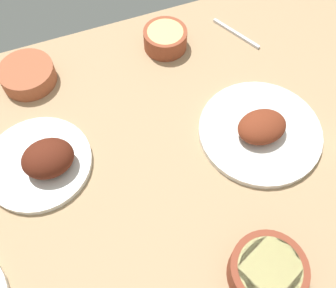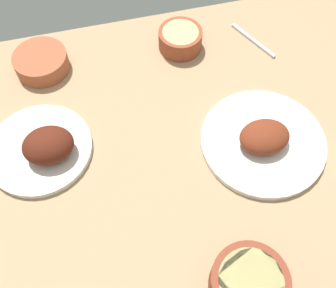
# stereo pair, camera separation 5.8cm
# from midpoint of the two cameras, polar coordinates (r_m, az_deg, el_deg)

# --- Properties ---
(dining_table) EXTENTS (1.40, 0.90, 0.04)m
(dining_table) POSITION_cam_midpoint_polar(r_m,az_deg,el_deg) (0.96, -1.74, -1.31)
(dining_table) COLOR tan
(dining_table) RESTS_ON ground
(plate_center_main) EXTENTS (0.30, 0.30, 0.07)m
(plate_center_main) POSITION_cam_midpoint_polar(r_m,az_deg,el_deg) (0.96, 11.49, 1.86)
(plate_center_main) COLOR silver
(plate_center_main) RESTS_ON dining_table
(plate_far_side) EXTENTS (0.25, 0.25, 0.08)m
(plate_far_side) POSITION_cam_midpoint_polar(r_m,az_deg,el_deg) (0.94, -19.29, -2.43)
(plate_far_side) COLOR silver
(plate_far_side) RESTS_ON dining_table
(bowl_pasta) EXTENTS (0.12, 0.12, 0.06)m
(bowl_pasta) POSITION_cam_midpoint_polar(r_m,az_deg,el_deg) (1.12, -1.94, 14.89)
(bowl_pasta) COLOR brown
(bowl_pasta) RESTS_ON dining_table
(bowl_potatoes) EXTENTS (0.15, 0.15, 0.06)m
(bowl_potatoes) POSITION_cam_midpoint_polar(r_m,az_deg,el_deg) (0.82, 12.02, -17.62)
(bowl_potatoes) COLOR brown
(bowl_potatoes) RESTS_ON dining_table
(bowl_soup) EXTENTS (0.14, 0.14, 0.05)m
(bowl_soup) POSITION_cam_midpoint_polar(r_m,az_deg,el_deg) (1.11, -21.01, 9.28)
(bowl_soup) COLOR #A35133
(bowl_soup) RESTS_ON dining_table
(fork_loose) EXTENTS (0.08, 0.15, 0.01)m
(fork_loose) POSITION_cam_midpoint_polar(r_m,az_deg,el_deg) (1.18, 8.33, 15.39)
(fork_loose) COLOR silver
(fork_loose) RESTS_ON dining_table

